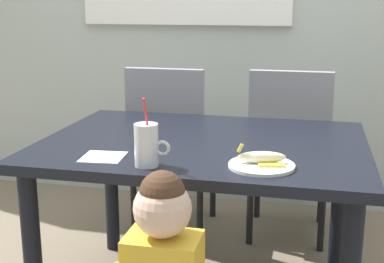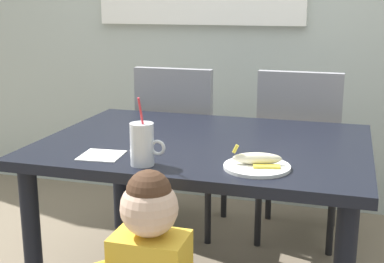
{
  "view_description": "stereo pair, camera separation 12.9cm",
  "coord_description": "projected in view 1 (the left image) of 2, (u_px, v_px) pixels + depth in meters",
  "views": [
    {
      "loc": [
        0.43,
        -2.06,
        1.3
      ],
      "look_at": [
        -0.03,
        -0.1,
        0.8
      ],
      "focal_mm": 49.49,
      "sensor_mm": 36.0,
      "label": 1
    },
    {
      "loc": [
        0.55,
        -2.03,
        1.3
      ],
      "look_at": [
        -0.03,
        -0.1,
        0.8
      ],
      "focal_mm": 49.49,
      "sensor_mm": 36.0,
      "label": 2
    }
  ],
  "objects": [
    {
      "name": "peeled_banana",
      "position": [
        262.0,
        158.0,
        1.83
      ],
      "size": [
        0.18,
        0.12,
        0.07
      ],
      "rotation": [
        0.0,
        0.0,
        0.22
      ],
      "color": "#F4EAC6",
      "rests_on": "snack_plate"
    },
    {
      "name": "dining_chair_right",
      "position": [
        289.0,
        146.0,
        2.84
      ],
      "size": [
        0.44,
        0.45,
        0.96
      ],
      "rotation": [
        0.0,
        0.0,
        3.14
      ],
      "color": "gray",
      "rests_on": "ground"
    },
    {
      "name": "snack_plate",
      "position": [
        262.0,
        166.0,
        1.83
      ],
      "size": [
        0.23,
        0.23,
        0.01
      ],
      "primitive_type": "cylinder",
      "color": "white",
      "rests_on": "dining_table"
    },
    {
      "name": "paper_napkin",
      "position": [
        103.0,
        157.0,
        1.94
      ],
      "size": [
        0.16,
        0.16,
        0.0
      ],
      "primitive_type": "cube",
      "rotation": [
        0.0,
        0.0,
        0.09
      ],
      "color": "white",
      "rests_on": "dining_table"
    },
    {
      "name": "dining_table",
      "position": [
        203.0,
        163.0,
        2.2
      ],
      "size": [
        1.32,
        0.97,
        0.74
      ],
      "color": "black",
      "rests_on": "ground"
    },
    {
      "name": "dining_chair_left",
      "position": [
        171.0,
        141.0,
        2.94
      ],
      "size": [
        0.44,
        0.45,
        0.96
      ],
      "rotation": [
        0.0,
        0.0,
        3.14
      ],
      "color": "gray",
      "rests_on": "ground"
    },
    {
      "name": "milk_cup",
      "position": [
        147.0,
        147.0,
        1.83
      ],
      "size": [
        0.13,
        0.09,
        0.25
      ],
      "color": "silver",
      "rests_on": "dining_table"
    }
  ]
}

